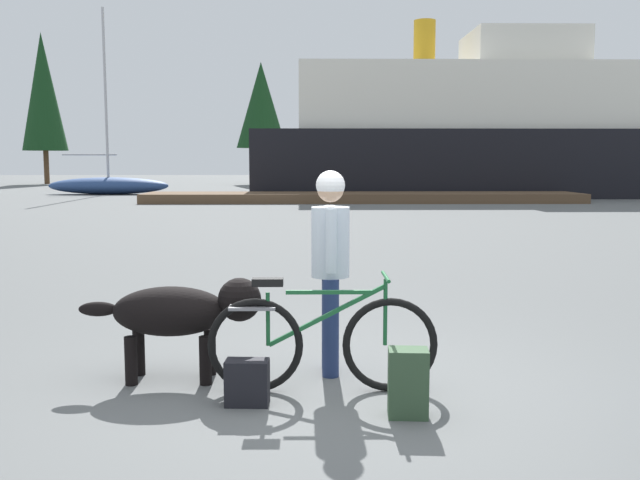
{
  "coord_description": "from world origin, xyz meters",
  "views": [
    {
      "loc": [
        -0.16,
        -5.25,
        1.81
      ],
      "look_at": [
        -0.06,
        1.49,
        1.03
      ],
      "focal_mm": 38.93,
      "sensor_mm": 36.0,
      "label": 1
    }
  ],
  "objects_px": {
    "backpack": "(408,383)",
    "sailboat_moored": "(109,184)",
    "bicycle": "(321,342)",
    "ferry_boat": "(477,134)",
    "person_cyclist": "(330,252)",
    "handbag_pannier": "(247,382)",
    "dog": "(182,312)"
  },
  "relations": [
    {
      "from": "sailboat_moored",
      "to": "dog",
      "type": "bearing_deg",
      "value": -72.96
    },
    {
      "from": "person_cyclist",
      "to": "sailboat_moored",
      "type": "distance_m",
      "value": 33.09
    },
    {
      "from": "backpack",
      "to": "ferry_boat",
      "type": "distance_m",
      "value": 32.43
    },
    {
      "from": "person_cyclist",
      "to": "ferry_boat",
      "type": "relative_size",
      "value": 0.08
    },
    {
      "from": "dog",
      "to": "ferry_boat",
      "type": "bearing_deg",
      "value": 72.29
    },
    {
      "from": "bicycle",
      "to": "backpack",
      "type": "relative_size",
      "value": 3.69
    },
    {
      "from": "dog",
      "to": "sailboat_moored",
      "type": "bearing_deg",
      "value": 107.04
    },
    {
      "from": "bicycle",
      "to": "handbag_pannier",
      "type": "height_order",
      "value": "bicycle"
    },
    {
      "from": "dog",
      "to": "handbag_pannier",
      "type": "bearing_deg",
      "value": -46.11
    },
    {
      "from": "bicycle",
      "to": "person_cyclist",
      "type": "relative_size",
      "value": 1.04
    },
    {
      "from": "bicycle",
      "to": "ferry_boat",
      "type": "relative_size",
      "value": 0.08
    },
    {
      "from": "handbag_pannier",
      "to": "sailboat_moored",
      "type": "bearing_deg",
      "value": 107.69
    },
    {
      "from": "ferry_boat",
      "to": "sailboat_moored",
      "type": "bearing_deg",
      "value": 177.09
    },
    {
      "from": "bicycle",
      "to": "backpack",
      "type": "distance_m",
      "value": 0.83
    },
    {
      "from": "person_cyclist",
      "to": "sailboat_moored",
      "type": "height_order",
      "value": "sailboat_moored"
    },
    {
      "from": "bicycle",
      "to": "handbag_pannier",
      "type": "distance_m",
      "value": 0.66
    },
    {
      "from": "bicycle",
      "to": "backpack",
      "type": "height_order",
      "value": "bicycle"
    },
    {
      "from": "handbag_pannier",
      "to": "ferry_boat",
      "type": "height_order",
      "value": "ferry_boat"
    },
    {
      "from": "dog",
      "to": "handbag_pannier",
      "type": "distance_m",
      "value": 0.94
    },
    {
      "from": "handbag_pannier",
      "to": "bicycle",
      "type": "bearing_deg",
      "value": 27.39
    },
    {
      "from": "dog",
      "to": "handbag_pannier",
      "type": "relative_size",
      "value": 4.41
    },
    {
      "from": "bicycle",
      "to": "sailboat_moored",
      "type": "relative_size",
      "value": 0.19
    },
    {
      "from": "dog",
      "to": "person_cyclist",
      "type": "bearing_deg",
      "value": 8.06
    },
    {
      "from": "backpack",
      "to": "sailboat_moored",
      "type": "distance_m",
      "value": 34.23
    },
    {
      "from": "person_cyclist",
      "to": "ferry_boat",
      "type": "distance_m",
      "value": 31.51
    },
    {
      "from": "bicycle",
      "to": "sailboat_moored",
      "type": "distance_m",
      "value": 33.53
    },
    {
      "from": "ferry_boat",
      "to": "sailboat_moored",
      "type": "relative_size",
      "value": 2.35
    },
    {
      "from": "person_cyclist",
      "to": "handbag_pannier",
      "type": "bearing_deg",
      "value": -129.24
    },
    {
      "from": "handbag_pannier",
      "to": "person_cyclist",
      "type": "bearing_deg",
      "value": 50.76
    },
    {
      "from": "handbag_pannier",
      "to": "ferry_boat",
      "type": "bearing_deg",
      "value": 73.61
    },
    {
      "from": "backpack",
      "to": "sailboat_moored",
      "type": "xyz_separation_m",
      "value": [
        -11.37,
        32.29,
        0.29
      ]
    },
    {
      "from": "handbag_pannier",
      "to": "sailboat_moored",
      "type": "xyz_separation_m",
      "value": [
        -10.22,
        32.04,
        0.36
      ]
    }
  ]
}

